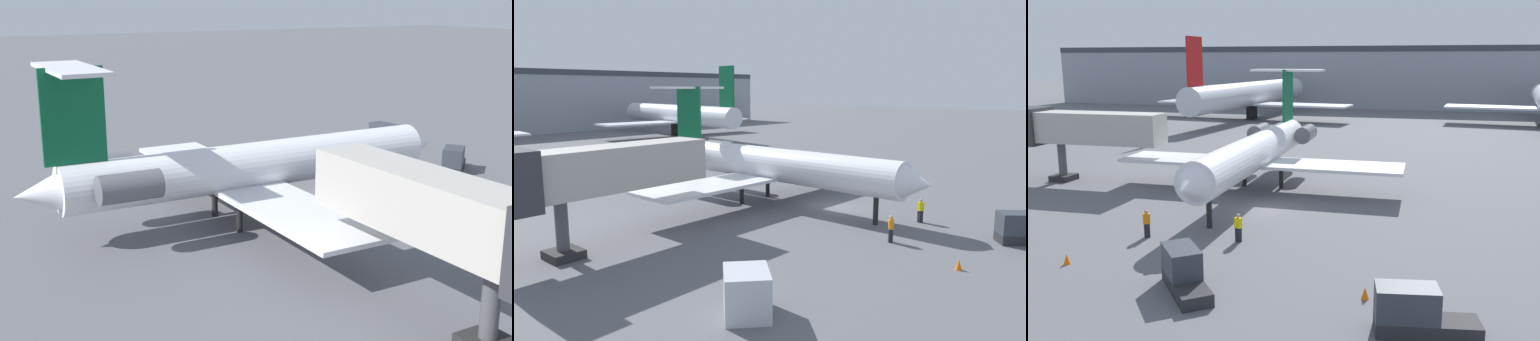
{
  "view_description": "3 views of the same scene",
  "coord_description": "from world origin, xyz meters",
  "views": [
    {
      "loc": [
        -35.07,
        23.39,
        12.84
      ],
      "look_at": [
        -0.52,
        3.94,
        2.51
      ],
      "focal_mm": 47.05,
      "sensor_mm": 36.0,
      "label": 1
    },
    {
      "loc": [
        -31.68,
        -21.09,
        9.35
      ],
      "look_at": [
        -1.11,
        5.76,
        2.54
      ],
      "focal_mm": 34.54,
      "sensor_mm": 36.0,
      "label": 2
    },
    {
      "loc": [
        10.54,
        -34.85,
        10.34
      ],
      "look_at": [
        0.86,
        2.83,
        2.31
      ],
      "focal_mm": 37.56,
      "sensor_mm": 36.0,
      "label": 3
    }
  ],
  "objects": [
    {
      "name": "terminal_building",
      "position": [
        0.0,
        91.21,
        6.68
      ],
      "size": [
        150.5,
        21.28,
        13.33
      ],
      "color": "#8C939E",
      "rests_on": "ground_plane"
    },
    {
      "name": "baggage_tug_trailing",
      "position": [
        10.7,
        -15.21,
        0.84
      ],
      "size": [
        4.17,
        2.01,
        1.9
      ],
      "color": "#262628",
      "rests_on": "ground_plane"
    },
    {
      "name": "baggage_tug_lead",
      "position": [
        0.33,
        -13.64,
        0.84
      ],
      "size": [
        3.6,
        3.99,
        1.9
      ],
      "color": "#262628",
      "rests_on": "ground_plane"
    },
    {
      "name": "jet_bridge",
      "position": [
        -17.82,
        4.78,
        4.62
      ],
      "size": [
        13.46,
        3.23,
        6.32
      ],
      "color": "#B7B2A8",
      "rests_on": "ground_plane"
    },
    {
      "name": "traffic_cone_near",
      "position": [
        -6.83,
        -12.35,
        0.28
      ],
      "size": [
        0.36,
        0.36,
        0.55
      ],
      "color": "orange",
      "rests_on": "ground_plane"
    },
    {
      "name": "ground_plane",
      "position": [
        0.0,
        0.0,
        -0.05
      ],
      "size": [
        400.0,
        400.0,
        0.1
      ],
      "primitive_type": "cube",
      "color": "#5B5B60"
    },
    {
      "name": "ground_crew_marshaller",
      "position": [
        0.61,
        -6.84,
        0.86
      ],
      "size": [
        0.47,
        0.39,
        1.69
      ],
      "color": "black",
      "rests_on": "ground_plane"
    },
    {
      "name": "parked_airliner_west_end",
      "position": [
        -18.77,
        55.99,
        4.42
      ],
      "size": [
        35.99,
        42.48,
        13.65
      ],
      "color": "silver",
      "rests_on": "ground_plane"
    },
    {
      "name": "regional_jet",
      "position": [
        -1.97,
        5.58,
        3.35
      ],
      "size": [
        22.99,
        27.06,
        9.5
      ],
      "color": "white",
      "rests_on": "ground_plane"
    },
    {
      "name": "traffic_cone_mid",
      "position": [
        8.53,
        -12.67,
        0.28
      ],
      "size": [
        0.36,
        0.36,
        0.55
      ],
      "color": "orange",
      "rests_on": "ground_plane"
    },
    {
      "name": "ground_crew_loader",
      "position": [
        -4.91,
        -7.43,
        0.86
      ],
      "size": [
        0.48,
        0.45,
        1.69
      ],
      "color": "black",
      "rests_on": "ground_plane"
    }
  ]
}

